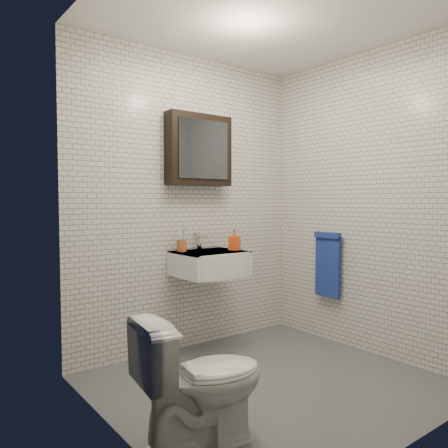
# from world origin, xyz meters

# --- Properties ---
(ground) EXTENTS (2.20, 2.00, 0.01)m
(ground) POSITION_xyz_m (0.00, 0.00, 0.01)
(ground) COLOR #4C4F53
(ground) RESTS_ON ground
(room_shell) EXTENTS (2.22, 2.02, 2.51)m
(room_shell) POSITION_xyz_m (0.00, 0.00, 1.47)
(room_shell) COLOR silver
(room_shell) RESTS_ON ground
(washbasin) EXTENTS (0.55, 0.50, 0.20)m
(washbasin) POSITION_xyz_m (0.05, 0.73, 0.76)
(washbasin) COLOR white
(washbasin) RESTS_ON room_shell
(faucet) EXTENTS (0.06, 0.20, 0.15)m
(faucet) POSITION_xyz_m (0.05, 0.93, 0.92)
(faucet) COLOR silver
(faucet) RESTS_ON washbasin
(mirror_cabinet) EXTENTS (0.60, 0.15, 0.60)m
(mirror_cabinet) POSITION_xyz_m (0.05, 0.93, 1.70)
(mirror_cabinet) COLOR black
(mirror_cabinet) RESTS_ON room_shell
(towel_rail) EXTENTS (0.09, 0.30, 0.58)m
(towel_rail) POSITION_xyz_m (1.04, 0.35, 0.72)
(towel_rail) COLOR silver
(towel_rail) RESTS_ON room_shell
(toothbrush_cup) EXTENTS (0.09, 0.09, 0.22)m
(toothbrush_cup) POSITION_xyz_m (-0.14, 0.90, 0.90)
(toothbrush_cup) COLOR #AD582B
(toothbrush_cup) RESTS_ON washbasin
(soap_bottle) EXTENTS (0.11, 0.11, 0.18)m
(soap_bottle) POSITION_xyz_m (0.26, 0.71, 0.94)
(soap_bottle) COLOR orange
(soap_bottle) RESTS_ON washbasin
(toilet) EXTENTS (0.72, 0.48, 0.69)m
(toilet) POSITION_xyz_m (-0.80, -0.34, 0.34)
(toilet) COLOR white
(toilet) RESTS_ON ground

